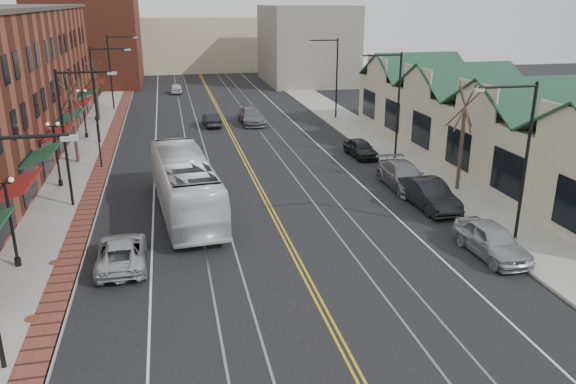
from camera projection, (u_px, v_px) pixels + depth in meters
name	position (u px, v px, depth m)	size (l,w,h in m)	color
ground	(334.00, 330.00, 21.11)	(160.00, 160.00, 0.00)	black
sidewalk_left	(74.00, 186.00, 37.19)	(4.00, 120.00, 0.15)	gray
sidewalk_right	(411.00, 165.00, 41.96)	(4.00, 120.00, 0.15)	gray
building_right	(488.00, 132.00, 42.43)	(8.00, 36.00, 4.60)	#B6A68C
backdrop_left	(88.00, 35.00, 80.36)	(14.00, 18.00, 14.00)	brown
backdrop_mid	(196.00, 43.00, 98.22)	(22.00, 14.00, 9.00)	#B6A68C
backdrop_right	(306.00, 45.00, 82.39)	(12.00, 16.00, 11.00)	slate
streetlight_l_1	(71.00, 124.00, 32.07)	(3.33, 0.25, 8.00)	black
streetlight_l_2	(99.00, 85.00, 46.86)	(3.33, 0.25, 8.00)	black
streetlight_l_3	(114.00, 64.00, 61.65)	(3.33, 0.25, 8.00)	black
streetlight_r_0	(520.00, 147.00, 27.22)	(3.33, 0.25, 8.00)	black
streetlight_r_1	(393.00, 95.00, 42.01)	(3.33, 0.25, 8.00)	black
streetlight_r_2	(333.00, 70.00, 56.80)	(3.33, 0.25, 8.00)	black
lamppost_l_1	(11.00, 225.00, 25.24)	(0.84, 0.28, 4.27)	black
lamppost_l_2	(57.00, 156.00, 36.34)	(0.84, 0.28, 4.27)	black
lamppost_l_3	(84.00, 115.00, 49.28)	(0.84, 0.28, 4.27)	black
tree_left_near	(73.00, 118.00, 41.52)	(1.78, 1.37, 6.48)	#382B21
tree_left_far	(96.00, 89.00, 56.39)	(1.66, 1.28, 6.02)	#382B21
tree_right_mid	(462.00, 134.00, 35.32)	(1.90, 1.46, 6.93)	#382B21
manhole_mid	(33.00, 318.00, 21.61)	(0.60, 0.60, 0.02)	#592D19
manhole_far	(55.00, 262.00, 26.23)	(0.60, 0.60, 0.02)	#592D19
traffic_signal	(98.00, 138.00, 40.43)	(0.18, 0.15, 3.80)	black
transit_bus	(185.00, 185.00, 32.29)	(2.83, 12.11, 3.37)	white
parked_suv	(121.00, 252.00, 26.06)	(2.23, 4.84, 1.35)	#B1B4B8
parked_car_a	(492.00, 240.00, 27.02)	(1.91, 4.75, 1.62)	#9C9EA3
parked_car_b	(429.00, 194.00, 33.31)	(1.77, 5.08, 1.67)	black
parked_car_c	(404.00, 176.00, 36.84)	(2.28, 5.61, 1.63)	slate
parked_car_d	(361.00, 148.00, 44.16)	(1.66, 4.12, 1.40)	black
distant_car_left	(212.00, 120.00, 54.84)	(1.41, 4.04, 1.33)	black
distant_car_right	(251.00, 116.00, 55.84)	(2.21, 5.42, 1.57)	slate
distant_car_far	(176.00, 88.00, 74.28)	(1.55, 3.85, 1.31)	silver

